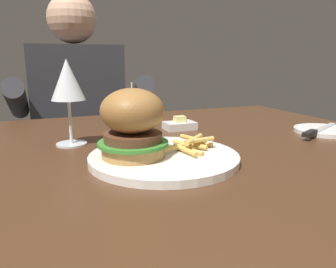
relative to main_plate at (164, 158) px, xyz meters
name	(u,v)px	position (x,y,z in m)	size (l,w,h in m)	color
dining_table	(156,187)	(0.01, 0.08, -0.09)	(1.24, 0.95, 0.74)	#472B19
main_plate	(164,158)	(0.00, 0.00, 0.00)	(0.28, 0.28, 0.01)	white
burger_sandwich	(133,123)	(-0.06, 0.01, 0.07)	(0.13, 0.13, 0.13)	#B78447
fries_pile	(190,144)	(0.06, 0.01, 0.02)	(0.12, 0.12, 0.03)	#EABC5B
wine_glass	(68,82)	(-0.15, 0.19, 0.13)	(0.07, 0.07, 0.19)	silver
bread_plate	(324,130)	(0.48, 0.08, 0.00)	(0.15, 0.15, 0.01)	white
table_knife	(318,130)	(0.43, 0.05, 0.01)	(0.19, 0.10, 0.01)	silver
butter_dish	(180,125)	(0.14, 0.25, 0.00)	(0.08, 0.06, 0.04)	white
diner_person	(80,147)	(-0.06, 0.83, -0.18)	(0.51, 0.36, 1.18)	#282833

